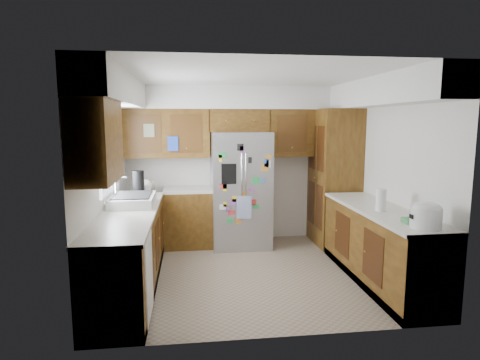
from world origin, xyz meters
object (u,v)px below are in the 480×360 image
at_px(pantry, 334,177).
at_px(paper_towel, 381,200).
at_px(rice_cooker, 426,214).
at_px(fridge, 241,190).

bearing_deg(pantry, paper_towel, -92.52).
distance_m(pantry, rice_cooker, 2.53).
relative_size(fridge, rice_cooker, 5.87).
bearing_deg(rice_cooker, pantry, 89.99).
xyz_separation_m(fridge, paper_towel, (1.42, -1.81, 0.15)).
bearing_deg(rice_cooker, paper_towel, 95.64).
relative_size(fridge, paper_towel, 6.87).
height_order(pantry, rice_cooker, pantry).
bearing_deg(pantry, rice_cooker, -90.01).
relative_size(pantry, fridge, 1.19).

